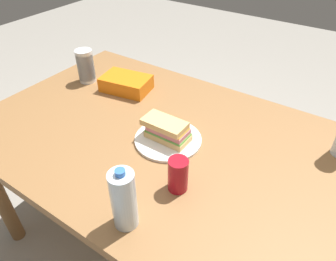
# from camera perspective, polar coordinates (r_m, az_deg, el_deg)

# --- Properties ---
(ground_plane) EXTENTS (8.00, 8.00, 0.00)m
(ground_plane) POSITION_cam_1_polar(r_m,az_deg,el_deg) (1.78, 0.85, -20.85)
(ground_plane) COLOR gray
(dining_table) EXTENTS (1.68, 1.00, 0.75)m
(dining_table) POSITION_cam_1_polar(r_m,az_deg,el_deg) (1.27, 1.12, -4.97)
(dining_table) COLOR olive
(dining_table) RESTS_ON ground_plane
(paper_plate) EXTENTS (0.26, 0.26, 0.01)m
(paper_plate) POSITION_cam_1_polar(r_m,az_deg,el_deg) (1.21, 0.00, -1.65)
(paper_plate) COLOR white
(paper_plate) RESTS_ON dining_table
(sandwich) EXTENTS (0.18, 0.10, 0.08)m
(sandwich) POSITION_cam_1_polar(r_m,az_deg,el_deg) (1.18, -0.20, 0.12)
(sandwich) COLOR #DBB26B
(sandwich) RESTS_ON paper_plate
(soda_can_red) EXTENTS (0.07, 0.07, 0.12)m
(soda_can_red) POSITION_cam_1_polar(r_m,az_deg,el_deg) (0.99, 1.86, -8.20)
(soda_can_red) COLOR maroon
(soda_can_red) RESTS_ON dining_table
(chip_bag) EXTENTS (0.25, 0.19, 0.07)m
(chip_bag) POSITION_cam_1_polar(r_m,az_deg,el_deg) (1.54, -7.75, 8.64)
(chip_bag) COLOR orange
(chip_bag) RESTS_ON dining_table
(water_bottle_tall) EXTENTS (0.07, 0.07, 0.22)m
(water_bottle_tall) POSITION_cam_1_polar(r_m,az_deg,el_deg) (0.88, -8.20, -12.56)
(water_bottle_tall) COLOR silver
(water_bottle_tall) RESTS_ON dining_table
(plastic_cup_stack) EXTENTS (0.08, 0.08, 0.17)m
(plastic_cup_stack) POSITION_cam_1_polar(r_m,az_deg,el_deg) (1.63, -15.00, 11.45)
(plastic_cup_stack) COLOR silver
(plastic_cup_stack) RESTS_ON dining_table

